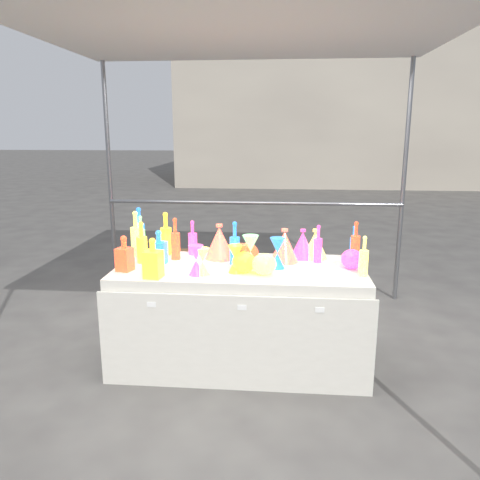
# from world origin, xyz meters

# --- Properties ---
(ground) EXTENTS (80.00, 80.00, 0.00)m
(ground) POSITION_xyz_m (0.00, 0.00, 0.00)
(ground) COLOR slate
(ground) RESTS_ON ground
(canopy_tent) EXTENTS (3.15, 3.15, 2.46)m
(canopy_tent) POSITION_xyz_m (0.00, 0.01, 2.38)
(canopy_tent) COLOR gray
(canopy_tent) RESTS_ON ground
(display_table) EXTENTS (1.84, 0.83, 0.75)m
(display_table) POSITION_xyz_m (0.00, -0.01, 0.37)
(display_table) COLOR silver
(display_table) RESTS_ON ground
(background_building) EXTENTS (14.00, 6.00, 6.00)m
(background_building) POSITION_xyz_m (4.00, 14.00, 3.00)
(background_building) COLOR #C1B5A1
(background_building) RESTS_ON ground
(cardboard_box_closed) EXTENTS (0.59, 0.45, 0.40)m
(cardboard_box_closed) POSITION_xyz_m (-0.87, 1.66, 0.20)
(cardboard_box_closed) COLOR #A37049
(cardboard_box_closed) RESTS_ON ground
(cardboard_box_flat) EXTENTS (0.75, 0.66, 0.05)m
(cardboard_box_flat) POSITION_xyz_m (0.39, 2.31, 0.03)
(cardboard_box_flat) COLOR #A37049
(cardboard_box_flat) RESTS_ON ground
(bottle_0) EXTENTS (0.11, 0.11, 0.34)m
(bottle_0) POSITION_xyz_m (-0.62, 0.31, 0.92)
(bottle_0) COLOR red
(bottle_0) RESTS_ON display_table
(bottle_1) EXTENTS (0.11, 0.11, 0.37)m
(bottle_1) POSITION_xyz_m (-0.85, 0.35, 0.94)
(bottle_1) COLOR #157831
(bottle_1) RESTS_ON display_table
(bottle_2) EXTENTS (0.08, 0.08, 0.33)m
(bottle_2) POSITION_xyz_m (-0.51, 0.16, 0.91)
(bottle_2) COLOR orange
(bottle_2) RESTS_ON display_table
(bottle_3) EXTENTS (0.09, 0.09, 0.28)m
(bottle_3) POSITION_xyz_m (-0.41, 0.31, 0.89)
(bottle_3) COLOR #1C63A6
(bottle_3) RESTS_ON display_table
(bottle_4) EXTENTS (0.09, 0.09, 0.36)m
(bottle_4) POSITION_xyz_m (-0.85, 0.26, 0.93)
(bottle_4) COLOR teal
(bottle_4) RESTS_ON display_table
(bottle_5) EXTENTS (0.08, 0.08, 0.32)m
(bottle_5) POSITION_xyz_m (-0.82, 0.29, 0.91)
(bottle_5) COLOR #B724A2
(bottle_5) RESTS_ON display_table
(bottle_6) EXTENTS (0.08, 0.08, 0.31)m
(bottle_6) POSITION_xyz_m (-0.74, 0.05, 0.91)
(bottle_6) COLOR red
(bottle_6) RESTS_ON display_table
(bottle_7) EXTENTS (0.08, 0.08, 0.32)m
(bottle_7) POSITION_xyz_m (-0.05, 0.07, 0.91)
(bottle_7) COLOR #157831
(bottle_7) RESTS_ON display_table
(decanter_0) EXTENTS (0.13, 0.13, 0.27)m
(decanter_0) POSITION_xyz_m (-0.56, -0.31, 0.89)
(decanter_0) COLOR red
(decanter_0) RESTS_ON display_table
(decanter_1) EXTENTS (0.12, 0.12, 0.25)m
(decanter_1) POSITION_xyz_m (-0.80, -0.17, 0.88)
(decanter_1) COLOR orange
(decanter_1) RESTS_ON display_table
(decanter_2) EXTENTS (0.12, 0.12, 0.26)m
(decanter_2) POSITION_xyz_m (-0.61, 0.03, 0.88)
(decanter_2) COLOR #157831
(decanter_2) RESTS_ON display_table
(hourglass_0) EXTENTS (0.11, 0.11, 0.19)m
(hourglass_0) POSITION_xyz_m (0.02, -0.10, 0.85)
(hourglass_0) COLOR orange
(hourglass_0) RESTS_ON display_table
(hourglass_1) EXTENTS (0.14, 0.14, 0.21)m
(hourglass_1) POSITION_xyz_m (-0.28, -0.23, 0.85)
(hourglass_1) COLOR #1C63A6
(hourglass_1) RESTS_ON display_table
(hourglass_2) EXTENTS (0.12, 0.12, 0.19)m
(hourglass_2) POSITION_xyz_m (-0.24, -0.22, 0.85)
(hourglass_2) COLOR teal
(hourglass_2) RESTS_ON display_table
(hourglass_3) EXTENTS (0.14, 0.14, 0.24)m
(hourglass_3) POSITION_xyz_m (0.08, -0.01, 0.87)
(hourglass_3) COLOR #B724A2
(hourglass_3) RESTS_ON display_table
(hourglass_4) EXTENTS (0.10, 0.10, 0.20)m
(hourglass_4) POSITION_xyz_m (-0.02, -0.15, 0.85)
(hourglass_4) COLOR red
(hourglass_4) RESTS_ON display_table
(hourglass_5) EXTENTS (0.15, 0.15, 0.23)m
(hourglass_5) POSITION_xyz_m (0.27, -0.02, 0.86)
(hourglass_5) COLOR #157831
(hourglass_5) RESTS_ON display_table
(globe_0) EXTENTS (0.19, 0.19, 0.13)m
(globe_0) POSITION_xyz_m (0.04, -0.14, 0.82)
(globe_0) COLOR red
(globe_0) RESTS_ON display_table
(globe_1) EXTENTS (0.22, 0.22, 0.13)m
(globe_1) POSITION_xyz_m (0.18, -0.18, 0.82)
(globe_1) COLOR teal
(globe_1) RESTS_ON display_table
(globe_2) EXTENTS (0.22, 0.22, 0.14)m
(globe_2) POSITION_xyz_m (0.04, 0.09, 0.82)
(globe_2) COLOR orange
(globe_2) RESTS_ON display_table
(globe_3) EXTENTS (0.18, 0.18, 0.13)m
(globe_3) POSITION_xyz_m (0.81, 0.02, 0.81)
(globe_3) COLOR #1C63A6
(globe_3) RESTS_ON display_table
(lampshade_0) EXTENTS (0.29, 0.29, 0.27)m
(lampshade_0) POSITION_xyz_m (-0.18, 0.22, 0.89)
(lampshade_0) COLOR yellow
(lampshade_0) RESTS_ON display_table
(lampshade_1) EXTENTS (0.27, 0.27, 0.25)m
(lampshade_1) POSITION_xyz_m (0.32, 0.17, 0.88)
(lampshade_1) COLOR yellow
(lampshade_1) RESTS_ON display_table
(lampshade_2) EXTENTS (0.24, 0.24, 0.23)m
(lampshade_2) POSITION_xyz_m (0.46, 0.28, 0.87)
(lampshade_2) COLOR #1C63A6
(lampshade_2) RESTS_ON display_table
(lampshade_3) EXTENTS (0.26, 0.26, 0.23)m
(lampshade_3) POSITION_xyz_m (0.56, 0.28, 0.87)
(lampshade_3) COLOR teal
(lampshade_3) RESTS_ON display_table
(bottle_8) EXTENTS (0.08, 0.08, 0.26)m
(bottle_8) POSITION_xyz_m (0.86, 0.32, 0.88)
(bottle_8) COLOR #157831
(bottle_8) RESTS_ON display_table
(bottle_9) EXTENTS (0.08, 0.08, 0.31)m
(bottle_9) POSITION_xyz_m (0.86, 0.24, 0.90)
(bottle_9) COLOR orange
(bottle_9) RESTS_ON display_table
(bottle_10) EXTENTS (0.07, 0.07, 0.29)m
(bottle_10) POSITION_xyz_m (0.57, 0.17, 0.89)
(bottle_10) COLOR #1C63A6
(bottle_10) RESTS_ON display_table
(bottle_11) EXTENTS (0.08, 0.08, 0.28)m
(bottle_11) POSITION_xyz_m (0.86, -0.14, 0.89)
(bottle_11) COLOR teal
(bottle_11) RESTS_ON display_table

